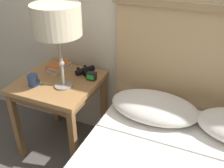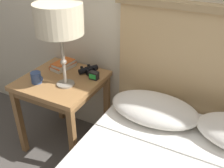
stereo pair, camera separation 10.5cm
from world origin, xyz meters
TOP-DOWN VIEW (x-y plane):
  - nightstand at (-0.54, 0.73)m, footprint 0.58×0.58m
  - table_lamp at (-0.45, 0.67)m, footprint 0.32×0.32m
  - book_on_nightstand at (-0.63, 0.88)m, footprint 0.16×0.22m
  - book_stacked_on_top at (-0.62, 0.88)m, footprint 0.12×0.19m
  - binoculars_pair at (-0.41, 0.92)m, footprint 0.16×0.16m
  - coffee_mug at (-0.65, 0.59)m, footprint 0.10×0.08m
  - alarm_clock at (-0.31, 0.84)m, footprint 0.07×0.05m

SIDE VIEW (x-z plane):
  - nightstand at x=-0.54m, z-range 0.23..0.86m
  - book_on_nightstand at x=-0.63m, z-range 0.63..0.67m
  - binoculars_pair at x=-0.41m, z-range 0.63..0.68m
  - alarm_clock at x=-0.31m, z-range 0.63..0.69m
  - coffee_mug at x=-0.65m, z-range 0.63..0.72m
  - book_stacked_on_top at x=-0.62m, z-range 0.67..0.69m
  - table_lamp at x=-0.45m, z-range 0.82..1.40m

